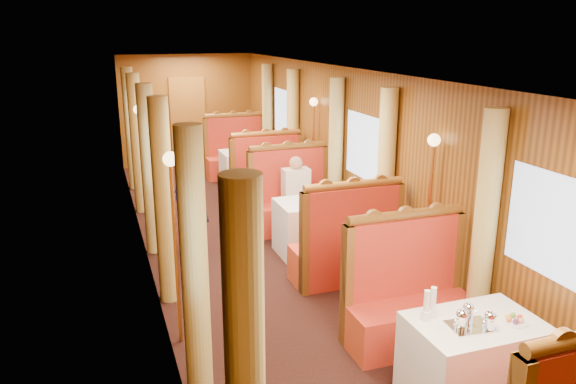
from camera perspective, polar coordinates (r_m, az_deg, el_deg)
name	(u,v)px	position (r m, az deg, el deg)	size (l,w,h in m)	color
floor	(264,259)	(7.74, -2.45, -6.79)	(3.00, 12.00, 0.01)	black
ceiling	(262,73)	(7.15, -2.69, 12.00)	(3.00, 12.00, 0.01)	silver
wall_far	(188,110)	(13.12, -10.17, 8.17)	(3.00, 2.50, 0.01)	brown
wall_left	(146,180)	(7.08, -14.27, 1.20)	(12.00, 2.50, 0.01)	brown
wall_right	(366,162)	(7.89, 7.94, 3.07)	(12.00, 2.50, 0.01)	brown
doorway_far	(188,121)	(13.12, -10.09, 7.08)	(0.80, 0.04, 2.00)	brown
table_near	(472,362)	(5.08, 18.21, -16.08)	(1.05, 0.72, 0.75)	white
banquette_near_aft	(409,302)	(5.78, 12.15, -10.92)	(1.30, 0.55, 1.34)	#AA121A
table_mid	(315,227)	(7.84, 2.79, -3.56)	(1.05, 0.72, 0.75)	white
banquette_mid_fwd	(346,250)	(6.95, 5.91, -5.83)	(1.30, 0.55, 1.34)	#AA121A
banquette_mid_aft	(291,203)	(8.72, 0.32, -1.13)	(1.30, 0.55, 1.34)	#AA121A
table_far	(249,170)	(11.03, -3.98, 2.26)	(1.05, 0.72, 0.75)	white
banquette_far_fwd	(264,180)	(10.07, -2.47, 1.22)	(1.30, 0.55, 1.34)	#AA121A
banquette_far_aft	(236,157)	(11.97, -5.27, 3.58)	(1.30, 0.55, 1.34)	#AA121A
tea_tray	(470,326)	(4.79, 18.01, -12.86)	(0.34, 0.26, 0.01)	silver
teapot_left	(461,322)	(4.70, 17.20, -12.53)	(0.16, 0.12, 0.13)	silver
teapot_right	(489,323)	(4.77, 19.77, -12.45)	(0.15, 0.12, 0.12)	silver
teapot_back	(468,314)	(4.86, 17.81, -11.73)	(0.15, 0.11, 0.12)	silver
fruit_plate	(514,320)	(4.98, 21.99, -11.98)	(0.22, 0.22, 0.05)	white
cup_inboard	(426,309)	(4.75, 13.87, -11.42)	(0.08, 0.08, 0.26)	white
cup_outboard	(433,305)	(4.81, 14.48, -11.08)	(0.08, 0.08, 0.26)	white
rose_vase_mid	(317,189)	(7.68, 3.00, 0.34)	(0.06, 0.06, 0.36)	silver
rose_vase_far	(249,142)	(10.89, -3.94, 5.06)	(0.06, 0.06, 0.36)	silver
window_left_near	(198,281)	(3.73, -9.16, -8.93)	(1.20, 0.90, 0.01)	#91ADD3
curtain_left_near_a	(245,384)	(3.22, -4.36, -18.83)	(0.22, 0.22, 2.35)	#CCBE68
curtain_left_near_b	(195,271)	(4.56, -9.46, -7.92)	(0.22, 0.22, 2.35)	#CCBE68
window_right_near	(560,230)	(5.09, 25.92, -3.47)	(1.20, 0.90, 0.01)	#91ADD3
curtain_right_near_b	(484,232)	(5.65, 19.33, -3.82)	(0.22, 0.22, 2.35)	#CCBE68
window_left_mid	(146,164)	(7.04, -14.26, 2.79)	(1.20, 0.90, 0.01)	#91ADD3
curtain_left_mid_a	(164,203)	(6.37, -12.50, -1.06)	(0.22, 0.22, 2.35)	#CCBE68
curtain_left_mid_b	(149,170)	(7.86, -13.90, 2.14)	(0.22, 0.22, 2.35)	#CCBE68
window_right_mid	(366,148)	(7.84, 7.90, 4.48)	(1.20, 0.90, 0.01)	#91ADD3
curtain_right_mid_a	(385,181)	(7.19, 9.86, 1.07)	(0.22, 0.22, 2.35)	#CCBE68
curtain_right_mid_b	(335,156)	(8.54, 4.85, 3.65)	(0.22, 0.22, 2.35)	#CCBE68
window_left_far	(127,121)	(10.47, -16.07, 6.93)	(1.20, 0.90, 0.01)	#91ADD3
curtain_left_far_a	(138,144)	(9.76, -15.04, 4.73)	(0.22, 0.22, 2.35)	#CCBE68
curtain_left_far_b	(131,129)	(11.29, -15.68, 6.17)	(0.22, 0.22, 2.35)	#CCBE68
window_right_far	(284,113)	(11.03, -0.37, 8.00)	(1.20, 0.90, 0.01)	#91ADD3
curtain_right_far_a	(293,134)	(10.31, 0.48, 5.87)	(0.22, 0.22, 2.35)	#CCBE68
curtain_right_far_b	(268,122)	(11.77, -2.09, 7.15)	(0.22, 0.22, 2.35)	#CCBE68
sconce_left_fore	(173,210)	(5.38, -11.57, -1.85)	(0.14, 0.14, 1.95)	#BF8C3F
sconce_right_fore	(431,185)	(6.35, 14.30, 0.74)	(0.14, 0.14, 1.95)	#BF8C3F
sconce_left_aft	(141,142)	(8.76, -14.75, 4.89)	(0.14, 0.14, 1.95)	#BF8C3F
sconce_right_aft	(313,132)	(9.39, 2.59, 6.13)	(0.14, 0.14, 1.95)	#BF8C3F
steward	(191,194)	(7.67, -9.84, -0.18)	(0.65, 0.43, 1.78)	navy
passenger	(297,187)	(8.41, 0.88, 0.47)	(0.40, 0.44, 0.76)	beige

